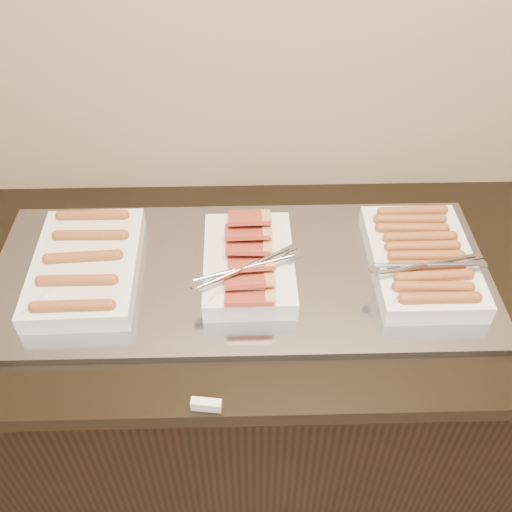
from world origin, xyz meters
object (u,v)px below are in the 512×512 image
at_px(counter, 245,381).
at_px(dish_right, 421,259).
at_px(dish_center, 248,263).
at_px(dish_left, 86,265).
at_px(warming_tray, 241,274).

xyz_separation_m(counter, dish_right, (0.43, -0.00, 0.50)).
height_order(counter, dish_right, dish_right).
bearing_deg(dish_right, dish_center, -179.89).
bearing_deg(dish_left, warming_tray, -1.50).
xyz_separation_m(warming_tray, dish_right, (0.43, -0.00, 0.04)).
distance_m(counter, dish_center, 0.50).
distance_m(warming_tray, dish_left, 0.37).
bearing_deg(dish_left, dish_right, -1.77).
xyz_separation_m(warming_tray, dish_center, (0.02, -0.01, 0.04)).
xyz_separation_m(warming_tray, dish_left, (-0.37, -0.00, 0.04)).
height_order(dish_left, dish_center, dish_center).
relative_size(counter, dish_right, 5.77).
bearing_deg(dish_center, dish_right, -0.41).
relative_size(dish_left, dish_right, 1.03).
distance_m(counter, warming_tray, 0.46).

